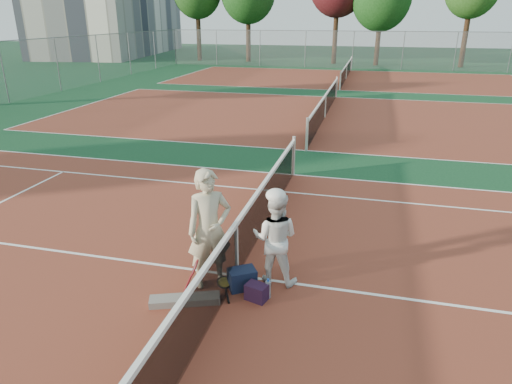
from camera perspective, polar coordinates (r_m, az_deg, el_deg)
ground at (r=7.93m, az=-2.38°, el=-10.44°), size 130.00×130.00×0.00m
court_main at (r=7.93m, az=-2.38°, el=-10.42°), size 23.77×10.97×0.01m
court_far_a at (r=20.48m, az=8.59°, el=9.23°), size 23.77×10.97×0.01m
court_far_b at (r=33.78m, az=11.18°, el=13.71°), size 23.77×10.97×0.01m
net_main at (r=7.68m, az=-2.44°, el=-7.19°), size 0.10×10.98×1.02m
net_far_a at (r=20.39m, az=8.67°, el=10.62°), size 0.10×10.98×1.02m
net_far_b at (r=33.72m, az=11.24°, el=14.56°), size 0.10×10.98×1.02m
fence_back at (r=40.60m, az=12.04°, el=16.97°), size 32.00×0.06×3.00m
player_a at (r=7.30m, az=-5.85°, el=-4.64°), size 0.86×0.80×1.98m
player_b at (r=7.42m, az=2.41°, el=-5.80°), size 0.77×0.61×1.58m
racket_red at (r=7.44m, az=-7.61°, el=-10.40°), size 0.32×0.33×0.56m
racket_black_held at (r=7.68m, az=3.26°, el=-9.04°), size 0.31×0.32×0.59m
racket_spare at (r=7.60m, az=-4.00°, el=-11.41°), size 0.51×0.65×0.14m
sports_bag_navy at (r=7.53m, az=-1.75°, el=-10.80°), size 0.53×0.49×0.34m
sports_bag_purple at (r=7.27m, az=0.07°, el=-12.41°), size 0.38×0.31×0.27m
net_cover_canvas at (r=7.31m, az=-8.88°, el=-13.19°), size 1.10×0.62×0.11m
water_bottle at (r=7.31m, az=1.51°, el=-12.07°), size 0.09×0.09×0.30m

